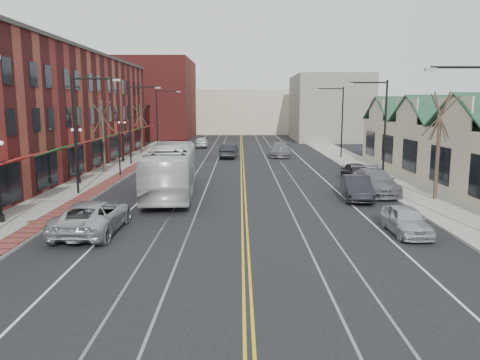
{
  "coord_description": "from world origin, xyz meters",
  "views": [
    {
      "loc": [
        -0.25,
        -15.95,
        6.33
      ],
      "look_at": [
        -0.24,
        10.32,
        2.0
      ],
      "focal_mm": 35.0,
      "sensor_mm": 36.0,
      "label": 1
    }
  ],
  "objects_px": {
    "parked_suv": "(92,217)",
    "parked_car_d": "(358,173)",
    "transit_bus": "(171,170)",
    "parked_car_b": "(357,188)",
    "parked_car_c": "(375,182)",
    "parked_car_a": "(406,220)"
  },
  "relations": [
    {
      "from": "parked_car_a",
      "to": "parked_car_d",
      "type": "height_order",
      "value": "parked_car_d"
    },
    {
      "from": "transit_bus",
      "to": "parked_car_c",
      "type": "height_order",
      "value": "transit_bus"
    },
    {
      "from": "parked_car_b",
      "to": "transit_bus",
      "type": "bearing_deg",
      "value": 178.37
    },
    {
      "from": "transit_bus",
      "to": "parked_car_b",
      "type": "xyz_separation_m",
      "value": [
        12.5,
        -1.61,
        -0.95
      ]
    },
    {
      "from": "parked_suv",
      "to": "parked_car_b",
      "type": "bearing_deg",
      "value": -151.07
    },
    {
      "from": "parked_car_a",
      "to": "parked_car_b",
      "type": "relative_size",
      "value": 0.85
    },
    {
      "from": "parked_car_d",
      "to": "parked_car_a",
      "type": "bearing_deg",
      "value": -99.59
    },
    {
      "from": "parked_suv",
      "to": "parked_car_b",
      "type": "distance_m",
      "value": 17.02
    },
    {
      "from": "parked_car_a",
      "to": "parked_car_d",
      "type": "bearing_deg",
      "value": 84.35
    },
    {
      "from": "parked_suv",
      "to": "parked_car_d",
      "type": "xyz_separation_m",
      "value": [
        16.8,
        15.06,
        -0.05
      ]
    },
    {
      "from": "transit_bus",
      "to": "parked_car_c",
      "type": "bearing_deg",
      "value": 177.88
    },
    {
      "from": "parked_car_b",
      "to": "parked_car_d",
      "type": "height_order",
      "value": "parked_car_b"
    },
    {
      "from": "transit_bus",
      "to": "parked_car_c",
      "type": "xyz_separation_m",
      "value": [
        14.25,
        0.39,
        -0.88
      ]
    },
    {
      "from": "transit_bus",
      "to": "parked_car_d",
      "type": "relative_size",
      "value": 2.75
    },
    {
      "from": "transit_bus",
      "to": "parked_suv",
      "type": "distance_m",
      "value": 10.02
    },
    {
      "from": "parked_car_c",
      "to": "transit_bus",
      "type": "bearing_deg",
      "value": -178.9
    },
    {
      "from": "parked_suv",
      "to": "parked_car_a",
      "type": "height_order",
      "value": "parked_suv"
    },
    {
      "from": "parked_car_b",
      "to": "parked_car_d",
      "type": "bearing_deg",
      "value": 81.28
    },
    {
      "from": "transit_bus",
      "to": "parked_car_b",
      "type": "distance_m",
      "value": 12.64
    },
    {
      "from": "parked_car_b",
      "to": "parked_car_d",
      "type": "distance_m",
      "value": 7.24
    },
    {
      "from": "parked_car_a",
      "to": "parked_car_d",
      "type": "xyz_separation_m",
      "value": [
        1.45,
        15.28,
        0.08
      ]
    },
    {
      "from": "parked_car_b",
      "to": "parked_car_c",
      "type": "relative_size",
      "value": 0.81
    }
  ]
}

